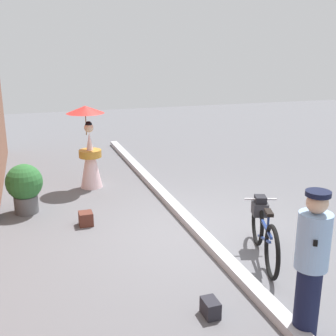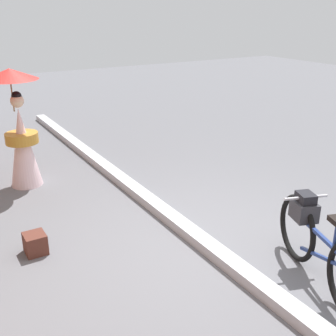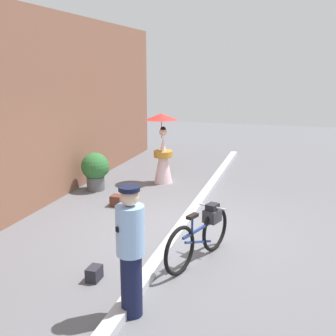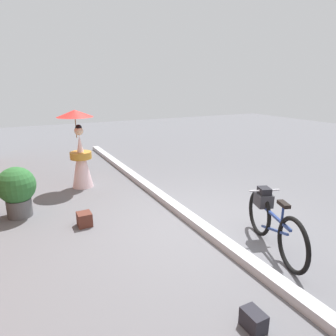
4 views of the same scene
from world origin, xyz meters
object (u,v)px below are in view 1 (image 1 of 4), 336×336
object	(u,v)px
person_with_parasol	(89,147)
backpack_spare	(211,307)
person_officer	(311,262)
backpack_on_pavement	(86,218)
bicycle_near_officer	(263,229)
potted_plant_by_door	(25,186)

from	to	relation	value
person_with_parasol	backpack_spare	xyz separation A→B (m)	(-5.14, -0.61, -0.81)
person_officer	backpack_spare	bearing A→B (deg)	52.82
backpack_on_pavement	person_with_parasol	bearing A→B (deg)	-10.63
person_officer	backpack_spare	world-z (taller)	person_officer
bicycle_near_officer	potted_plant_by_door	size ratio (longest dim) A/B	1.79
potted_plant_by_door	backpack_spare	xyz separation A→B (m)	(-4.02, -1.97, -0.42)
potted_plant_by_door	backpack_spare	distance (m)	4.49
potted_plant_by_door	bicycle_near_officer	bearing A→B (deg)	-132.02
potted_plant_by_door	backpack_spare	size ratio (longest dim) A/B	3.78
potted_plant_by_door	person_officer	bearing A→B (deg)	-148.97
person_officer	person_with_parasol	xyz separation A→B (m)	(5.76, 1.43, 0.05)
person_officer	person_with_parasol	bearing A→B (deg)	13.93
person_officer	potted_plant_by_door	xyz separation A→B (m)	(4.64, 2.79, -0.34)
bicycle_near_officer	backpack_spare	world-z (taller)	bicycle_near_officer
bicycle_near_officer	person_officer	distance (m)	1.81
bicycle_near_officer	backpack_on_pavement	distance (m)	3.06
backpack_on_pavement	backpack_spare	distance (m)	3.21
bicycle_near_officer	person_with_parasol	bearing A→B (deg)	25.16
backpack_on_pavement	potted_plant_by_door	bearing A→B (deg)	45.17
person_officer	backpack_spare	xyz separation A→B (m)	(0.62, 0.82, -0.76)
person_officer	backpack_spare	size ratio (longest dim) A/B	6.60
potted_plant_by_door	person_with_parasol	bearing A→B (deg)	-50.53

